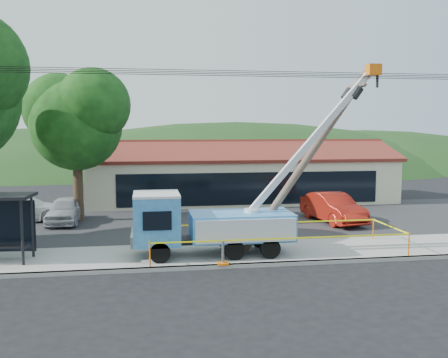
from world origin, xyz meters
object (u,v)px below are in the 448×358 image
car_silver (66,224)px  car_red (333,224)px  leaning_pole (312,151)px  utility_truck (209,221)px  car_white (24,222)px

car_silver → car_red: size_ratio=0.86×
car_red → car_silver: bearing=163.2°
leaning_pole → car_red: size_ratio=1.59×
utility_truck → car_silver: utility_truck is taller
leaning_pole → car_white: bearing=147.6°
leaning_pole → car_red: 8.23m
leaning_pole → car_white: size_ratio=1.54×
utility_truck → car_red: size_ratio=2.10×
utility_truck → car_red: 10.45m
car_red → car_white: car_red is taller
leaning_pole → car_red: leaning_pole is taller
leaning_pole → car_red: bearing=60.7°
car_white → leaning_pole: bearing=-120.6°
car_silver → car_white: car_white is taller
car_silver → utility_truck: bearing=-48.3°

